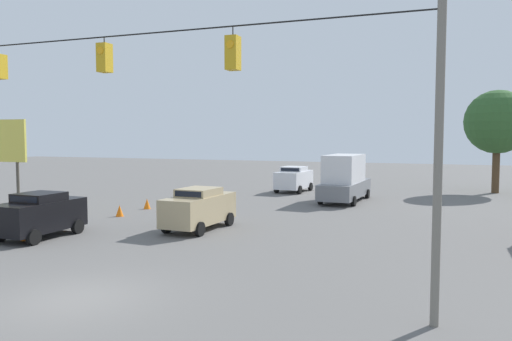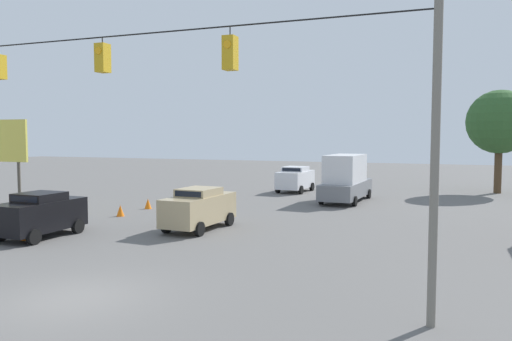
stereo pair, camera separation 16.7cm
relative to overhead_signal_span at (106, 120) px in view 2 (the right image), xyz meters
The scene contains 11 objects.
ground_plane 5.03m from the overhead_signal_span, 87.82° to the left, with size 140.00×140.00×0.00m, color #605E5B.
overhead_signal_span is the anchor object (origin of this frame).
sedan_tan_withflow_mid 9.62m from the overhead_signal_span, 79.83° to the right, with size 2.13×4.43×1.94m.
sedan_black_parked_shoulder 9.28m from the overhead_signal_span, 32.91° to the right, with size 2.05×3.90×1.94m.
box_truck_grey_oncoming_deep 21.36m from the overhead_signal_span, 98.05° to the right, with size 2.62×6.67×3.12m.
sedan_white_withflow_deep 25.53m from the overhead_signal_span, 85.90° to the right, with size 2.28×4.11×1.97m.
traffic_cone_nearest 9.41m from the overhead_signal_span, 28.47° to the right, with size 0.42×0.42×0.62m, color orange.
traffic_cone_second 11.22m from the overhead_signal_span, 43.26° to the right, with size 0.42×0.42×0.62m, color orange.
traffic_cone_third 13.55m from the overhead_signal_span, 55.11° to the right, with size 0.42×0.42×0.62m, color orange.
traffic_cone_fourth 15.96m from the overhead_signal_span, 60.87° to the right, with size 0.42×0.42×0.62m, color orange.
tree_horizon_left 32.45m from the overhead_signal_span, 113.22° to the right, with size 4.80×4.80×7.81m.
Camera 2 is at (-9.33, 10.52, 4.41)m, focal length 35.00 mm.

